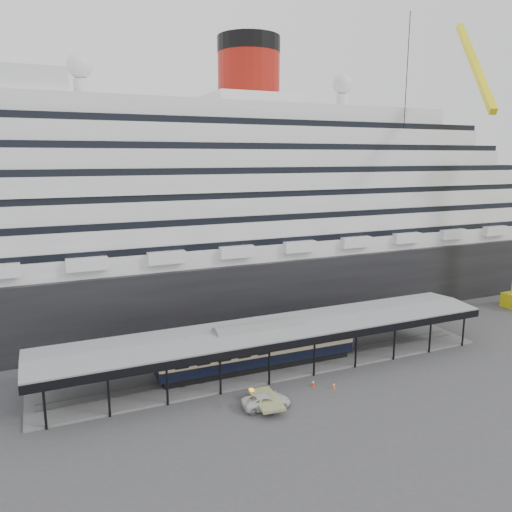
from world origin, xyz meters
name	(u,v)px	position (x,y,z in m)	size (l,w,h in m)	color
ground	(296,383)	(0.00, 0.00, 0.00)	(200.00, 200.00, 0.00)	#3D3D40
cruise_ship	(204,199)	(0.05, 32.00, 18.35)	(130.00, 30.00, 43.90)	black
platform_canopy	(276,348)	(0.00, 5.00, 2.36)	(56.00, 9.18, 5.30)	slate
port_truck	(266,401)	(-5.41, -3.70, 0.69)	(2.30, 4.98, 1.38)	silver
pullman_carriage	(258,347)	(-2.37, 5.00, 2.89)	(24.49, 3.58, 23.99)	black
traffic_cone_left	(313,383)	(1.40, -1.44, 0.39)	(0.47, 0.47, 0.78)	red
traffic_cone_mid	(275,393)	(-3.59, -1.94, 0.42)	(0.53, 0.53, 0.85)	#E4520C
traffic_cone_right	(334,385)	(3.24, -2.84, 0.34)	(0.46, 0.46, 0.68)	#F44F0D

